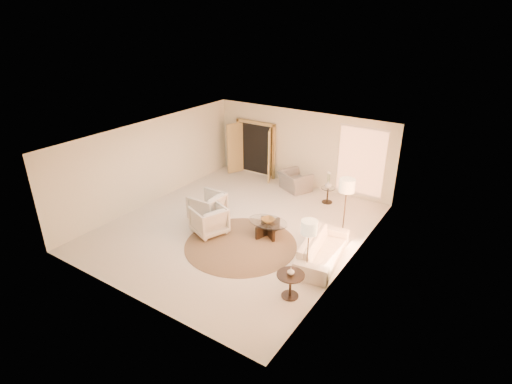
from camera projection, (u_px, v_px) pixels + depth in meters
The scene contains 18 objects.
room at pixel (237, 184), 11.54m from camera, with size 7.04×8.04×2.83m.
windows_right at pixel (352, 215), 9.92m from camera, with size 0.10×6.40×2.40m, color #FFA066, non-canonical shape.
window_back_corner at pixel (361, 162), 13.43m from camera, with size 1.70×0.10×2.40m, color #FFA066, non-canonical shape.
curtains_right at pixel (362, 203), 10.65m from camera, with size 0.06×5.20×2.60m, color tan, non-canonical shape.
french_doors at pixel (255, 149), 15.54m from camera, with size 1.95×0.66×2.16m.
area_rug at pixel (241, 245), 11.16m from camera, with size 3.14×3.14×0.01m, color #442F1F.
sofa at pixel (323, 250), 10.34m from camera, with size 2.24×0.88×0.65m, color beige.
armchair_left at pixel (207, 205), 12.37m from camera, with size 0.93×0.87×0.96m, color beige.
armchair_right at pixel (209, 219), 11.60m from camera, with size 0.89×0.84×0.92m, color beige.
accent_chair at pixel (295, 178), 14.46m from camera, with size 1.06×0.69×0.92m, color gray.
coffee_table at pixel (268, 226), 11.56m from camera, with size 1.52×1.52×0.44m.
end_table at pixel (290, 281), 8.97m from camera, with size 0.64×0.64×0.60m.
side_table at pixel (328, 194), 13.53m from camera, with size 0.47×0.47×0.54m.
floor_lamp_near at pixel (347, 188), 10.95m from camera, with size 0.44×0.44×1.80m.
floor_lamp_far at pixel (309, 230), 9.22m from camera, with size 0.38×0.38×1.58m.
bowl at pixel (268, 220), 11.47m from camera, with size 0.38×0.38×0.09m, color brown.
end_vase at pixel (291, 271), 8.86m from camera, with size 0.16×0.16×0.17m, color silver.
side_vase at pixel (328, 185), 13.39m from camera, with size 0.23×0.23×0.24m, color silver.
Camera 1 is at (6.29, -8.58, 5.93)m, focal length 28.00 mm.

